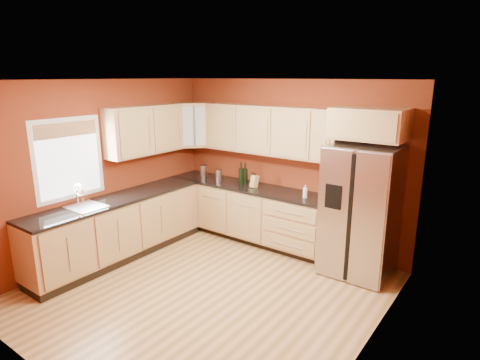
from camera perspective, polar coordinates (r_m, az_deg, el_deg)
The scene contains 23 objects.
floor at distance 5.30m, azimuth -4.84°, elevation -15.38°, with size 4.00×4.00×0.00m, color olive.
ceiling at distance 4.59m, azimuth -5.55°, elevation 13.97°, with size 4.00×4.00×0.00m, color silver.
wall_back at distance 6.38m, azimuth 6.74°, elevation 2.34°, with size 4.00×0.04×2.60m, color maroon.
wall_front at distance 3.63m, azimuth -26.69°, elevation -8.83°, with size 4.00×0.04×2.60m, color maroon.
wall_left at distance 6.25m, azimuth -19.11°, elevation 1.37°, with size 0.04×4.00×2.60m, color maroon.
wall_right at distance 3.84m, azimuth 18.09°, elevation -6.68°, with size 0.04×4.00×2.60m, color maroon.
base_cabinets_back at distance 6.65m, azimuth 1.09°, elevation -4.76°, with size 2.90×0.60×0.88m, color #A07D4D.
base_cabinets_left at distance 6.26m, azimuth -16.86°, elevation -6.67°, with size 0.60×2.80×0.88m, color #A07D4D.
countertop_back at distance 6.50m, azimuth 1.06°, elevation -0.96°, with size 2.90×0.62×0.04m, color black.
countertop_left at distance 6.11m, azimuth -17.12°, elevation -2.66°, with size 0.62×2.80×0.04m, color black.
upper_cabinets_back at distance 6.27m, azimuth 4.13°, elevation 7.06°, with size 2.30×0.33×0.75m, color #A07D4D.
upper_cabinets_left at distance 6.47m, azimuth -13.38°, elevation 6.93°, with size 0.33×1.35×0.75m, color #A07D4D.
corner_upper_cabinet at distance 7.00m, azimuth -6.59°, elevation 7.79°, with size 0.62×0.33×0.75m, color #A07D4D.
over_fridge_cabinet at distance 5.45m, azimuth 17.93°, elevation 7.63°, with size 0.92×0.60×0.40m, color #A07D4D.
refrigerator at distance 5.62m, azimuth 16.76°, elevation -4.23°, with size 0.90×0.75×1.78m, color #B9B9BE.
window at distance 5.92m, azimuth -23.14°, elevation 2.77°, with size 0.03×0.90×1.00m, color white.
sink_faucet at distance 5.79m, azimuth -21.18°, elevation -2.19°, with size 0.50×0.42×0.30m, color white, non-canonical shape.
canister_left at distance 7.10m, azimuth -5.24°, elevation 1.34°, with size 0.12×0.12×0.20m, color #B9B9BE.
canister_right at distance 6.78m, azimuth -3.02°, elevation 0.69°, with size 0.12×0.12×0.19m, color #B9B9BE.
wine_bottle_a at distance 6.55m, azimuth 0.75°, elevation 0.93°, with size 0.08×0.08×0.35m, color black, non-canonical shape.
wine_bottle_b at distance 6.54m, azimuth 0.17°, elevation 0.97°, with size 0.08×0.08×0.37m, color black, non-canonical shape.
knife_block at distance 6.37m, azimuth 2.06°, elevation -0.18°, with size 0.10×0.09×0.20m, color tan.
soap_dispenser at distance 5.90m, azimuth 9.26°, elevation -1.61°, with size 0.06×0.06×0.19m, color white.
Camera 1 is at (3.04, -3.44, 2.65)m, focal length 30.00 mm.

